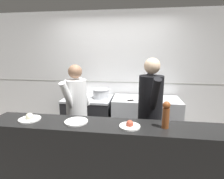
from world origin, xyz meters
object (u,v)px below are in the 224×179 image
plated_dish_main (30,118)px  plated_dish_appetiser (76,122)px  chef_head_cook (77,109)px  chef_sous (150,110)px  mixing_bowl_steel (159,97)px  chefs_knife (136,100)px  pepper_mill (166,114)px  plated_dish_dessert (130,125)px  oven_range (89,118)px  sauce_pot (101,93)px  stock_pot (74,93)px

plated_dish_main → plated_dish_appetiser: bearing=0.4°
plated_dish_main → chef_head_cook: size_ratio=0.16×
plated_dish_main → chef_sous: chef_sous is taller
mixing_bowl_steel → plated_dish_main: bearing=-141.4°
chefs_knife → plated_dish_appetiser: plated_dish_appetiser is taller
plated_dish_appetiser → chefs_knife: bearing=60.6°
chefs_knife → pepper_mill: 1.31m
mixing_bowl_steel → chefs_knife: size_ratio=0.61×
chef_sous → plated_dish_dessert: bearing=-121.1°
oven_range → chef_sous: 1.50m
chef_head_cook → plated_dish_appetiser: bearing=-54.3°
sauce_pot → pepper_mill: pepper_mill is taller
stock_pot → chefs_knife: stock_pot is taller
stock_pot → chefs_knife: bearing=-7.9°
chefs_knife → plated_dish_main: plated_dish_main is taller
chefs_knife → pepper_mill: pepper_mill is taller
plated_dish_dessert → chef_head_cook: size_ratio=0.15×
oven_range → chefs_knife: chefs_knife is taller
oven_range → chef_head_cook: 0.88m
plated_dish_appetiser → plated_dish_main: bearing=-179.6°
sauce_pot → mixing_bowl_steel: bearing=-2.2°
plated_dish_appetiser → plated_dish_dessert: size_ratio=1.17×
sauce_pot → chefs_knife: bearing=-13.2°
pepper_mill → chef_head_cook: chef_head_cook is taller
oven_range → chefs_knife: size_ratio=2.46×
plated_dish_main → pepper_mill: bearing=-0.2°
oven_range → chef_sous: (1.16, -0.80, 0.51)m
sauce_pot → chef_head_cook: 0.80m
mixing_bowl_steel → plated_dish_appetiser: mixing_bowl_steel is taller
plated_dish_dessert → chef_sous: chef_sous is taller
stock_pot → chef_sous: (1.44, -0.81, -0.02)m
mixing_bowl_steel → chef_head_cook: (-1.34, -0.71, -0.06)m
mixing_bowl_steel → plated_dish_main: plated_dish_main is taller
sauce_pot → plated_dish_main: sauce_pot is taller
chefs_knife → chef_sous: (0.21, -0.64, 0.04)m
sauce_pot → chef_sous: 1.20m
chefs_knife → pepper_mill: bearing=-75.4°
sauce_pot → chef_head_cook: bearing=-107.4°
oven_range → chef_head_cook: chef_head_cook is taller
oven_range → sauce_pot: size_ratio=2.81×
oven_range → mixing_bowl_steel: 1.46m
sauce_pot → plated_dish_appetiser: size_ratio=1.20×
chefs_knife → pepper_mill: size_ratio=1.24×
oven_range → plated_dish_dessert: bearing=-58.4°
sauce_pot → plated_dish_dessert: size_ratio=1.40×
pepper_mill → chef_sous: bearing=101.0°
sauce_pot → plated_dish_main: (-0.61, -1.41, 0.00)m
mixing_bowl_steel → plated_dish_main: (-1.72, -1.37, 0.03)m
chef_head_cook → chef_sous: chef_sous is taller
stock_pot → plated_dish_main: bearing=-92.5°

